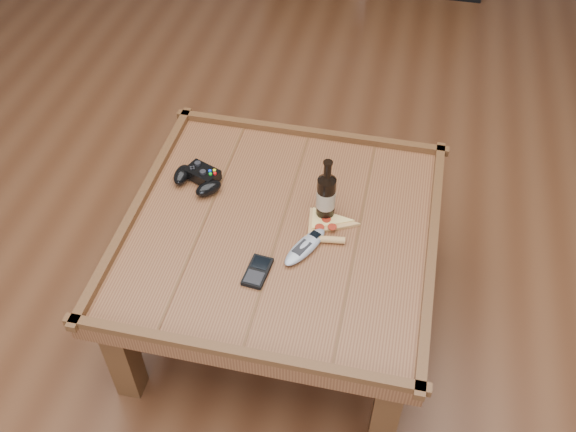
% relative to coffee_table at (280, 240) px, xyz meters
% --- Properties ---
extents(ground, '(6.00, 6.00, 0.00)m').
position_rel_coffee_table_xyz_m(ground, '(0.00, 0.00, -0.39)').
color(ground, '#4B2815').
rests_on(ground, ground).
extents(coffee_table, '(1.03, 1.03, 0.48)m').
position_rel_coffee_table_xyz_m(coffee_table, '(0.00, 0.00, 0.00)').
color(coffee_table, '#572E19').
rests_on(coffee_table, ground).
extents(beer_bottle, '(0.06, 0.06, 0.24)m').
position_rel_coffee_table_xyz_m(beer_bottle, '(0.13, 0.08, 0.15)').
color(beer_bottle, black).
rests_on(beer_bottle, coffee_table).
extents(game_controller, '(0.19, 0.17, 0.05)m').
position_rel_coffee_table_xyz_m(game_controller, '(-0.32, 0.14, 0.08)').
color(game_controller, black).
rests_on(game_controller, coffee_table).
extents(pizza_slice, '(0.17, 0.24, 0.02)m').
position_rel_coffee_table_xyz_m(pizza_slice, '(0.14, 0.04, 0.07)').
color(pizza_slice, tan).
rests_on(pizza_slice, coffee_table).
extents(smartphone, '(0.08, 0.13, 0.02)m').
position_rel_coffee_table_xyz_m(smartphone, '(-0.03, -0.20, 0.07)').
color(smartphone, black).
rests_on(smartphone, coffee_table).
extents(remote_control, '(0.14, 0.20, 0.03)m').
position_rel_coffee_table_xyz_m(remote_control, '(0.10, -0.07, 0.07)').
color(remote_control, '#90959C').
rests_on(remote_control, coffee_table).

